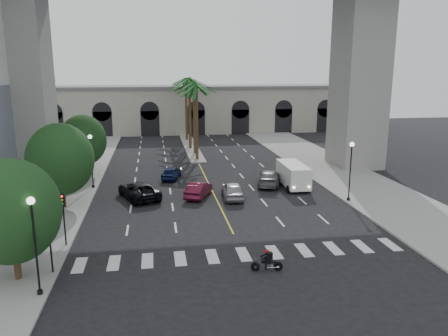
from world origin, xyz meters
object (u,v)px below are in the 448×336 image
cargo_van (293,174)px  pedestrian_b (7,230)px  traffic_signal_near (49,233)px  car_a (233,190)px  car_b (199,189)px  car_c (139,190)px  car_e (171,173)px  traffic_signal_far (63,211)px  lamp_post_left_far (91,157)px  car_d (269,178)px  lamp_post_right (351,166)px  lamp_post_left_near (34,238)px  motorcycle_rider (268,261)px

cargo_van → pedestrian_b: 25.67m
traffic_signal_near → cargo_van: (19.35, 15.94, -1.20)m
traffic_signal_near → cargo_van: 25.10m
traffic_signal_near → car_a: (12.80, 13.23, -1.75)m
car_b → pedestrian_b: (-13.74, -8.97, 0.30)m
car_a → traffic_signal_near: bearing=49.6°
car_c → car_e: size_ratio=1.40×
traffic_signal_near → traffic_signal_far: (0.00, 4.00, 0.00)m
car_b → car_c: car_c is taller
car_e → car_a: bearing=137.5°
lamp_post_left_far → pedestrian_b: 14.06m
car_c → car_d: car_c is taller
lamp_post_left_far → car_c: (4.52, -4.03, -2.44)m
lamp_post_right → pedestrian_b: bearing=-168.7°
lamp_post_right → car_d: lamp_post_right is taller
cargo_van → pedestrian_b: bearing=-153.8°
car_a → car_e: (-5.18, 8.05, -0.08)m
lamp_post_left_far → car_d: bearing=-4.2°
car_e → lamp_post_right: bearing=159.2°
car_c → lamp_post_right: bearing=146.6°
lamp_post_left_near → motorcycle_rider: (12.31, 0.99, -2.61)m
traffic_signal_near → cargo_van: size_ratio=0.65×
car_d → pedestrian_b: pedestrian_b is taller
traffic_signal_near → car_c: 15.23m
traffic_signal_far → pedestrian_b: (-3.94, 1.16, -1.50)m
car_c → cargo_van: bearing=164.5°
traffic_signal_far → car_b: bearing=45.9°
traffic_signal_far → car_a: bearing=35.8°
lamp_post_left_near → lamp_post_left_far: (0.00, 21.00, 0.00)m
car_e → pedestrian_b: 19.85m
lamp_post_right → pedestrian_b: (-26.64, -5.34, -2.22)m
traffic_signal_far → motorcycle_rider: (12.21, -5.51, -1.90)m
lamp_post_left_far → car_a: size_ratio=1.21×
traffic_signal_near → lamp_post_right: bearing=24.8°
lamp_post_left_near → lamp_post_right: same height
pedestrian_b → car_b: bearing=48.2°
car_d → pedestrian_b: size_ratio=3.07×
car_b → car_d: car_d is taller
lamp_post_right → car_a: size_ratio=1.21×
lamp_post_left_far → lamp_post_right: same height
car_e → car_c: bearing=79.6°
car_a → car_c: size_ratio=0.79×
car_e → cargo_van: cargo_van is taller
lamp_post_right → car_e: lamp_post_right is taller
lamp_post_left_far → traffic_signal_near: size_ratio=1.47×
car_b → pedestrian_b: pedestrian_b is taller
lamp_post_left_near → motorcycle_rider: 12.63m
lamp_post_right → car_c: 18.86m
cargo_van → lamp_post_left_far: bearing=173.9°
traffic_signal_far → lamp_post_left_far: bearing=90.4°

